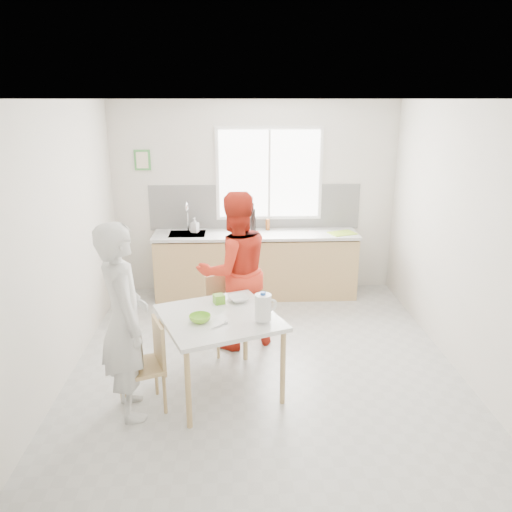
% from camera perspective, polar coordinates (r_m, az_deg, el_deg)
% --- Properties ---
extents(ground, '(4.50, 4.50, 0.00)m').
position_cam_1_polar(ground, '(5.48, 0.89, -12.04)').
color(ground, '#B7B7B2').
rests_on(ground, ground).
extents(room_shell, '(4.50, 4.50, 4.50)m').
position_cam_1_polar(room_shell, '(4.88, 0.98, 5.01)').
color(room_shell, silver).
rests_on(room_shell, ground).
extents(window, '(1.50, 0.06, 1.30)m').
position_cam_1_polar(window, '(7.07, 1.52, 9.36)').
color(window, white).
rests_on(window, room_shell).
extents(backsplash, '(3.00, 0.02, 0.65)m').
position_cam_1_polar(backsplash, '(7.16, -0.12, 5.60)').
color(backsplash, white).
rests_on(backsplash, room_shell).
extents(picture_frame, '(0.22, 0.03, 0.28)m').
position_cam_1_polar(picture_frame, '(7.15, -12.87, 10.64)').
color(picture_frame, '#449644').
rests_on(picture_frame, room_shell).
extents(kitchen_counter, '(2.84, 0.64, 1.37)m').
position_cam_1_polar(kitchen_counter, '(7.09, -0.05, -1.28)').
color(kitchen_counter, tan).
rests_on(kitchen_counter, ground).
extents(dining_table, '(1.31, 1.31, 0.78)m').
position_cam_1_polar(dining_table, '(4.71, -4.22, -7.71)').
color(dining_table, silver).
rests_on(dining_table, ground).
extents(chair_left, '(0.50, 0.50, 0.83)m').
position_cam_1_polar(chair_left, '(4.66, -12.30, -11.71)').
color(chair_left, tan).
rests_on(chair_left, ground).
extents(chair_far, '(0.50, 0.50, 0.83)m').
position_cam_1_polar(chair_far, '(5.61, -3.61, -6.09)').
color(chair_far, tan).
rests_on(chair_far, ground).
extents(person_white, '(0.63, 0.75, 1.76)m').
position_cam_1_polar(person_white, '(4.45, -14.81, -7.25)').
color(person_white, silver).
rests_on(person_white, ground).
extents(person_red, '(1.05, 0.94, 1.77)m').
position_cam_1_polar(person_red, '(5.52, -2.43, -1.70)').
color(person_red, red).
rests_on(person_red, ground).
extents(bowl_green, '(0.26, 0.26, 0.06)m').
position_cam_1_polar(bowl_green, '(4.56, -6.42, -7.10)').
color(bowl_green, '#82D330').
rests_on(bowl_green, dining_table).
extents(bowl_white, '(0.27, 0.27, 0.05)m').
position_cam_1_polar(bowl_white, '(4.97, -1.96, -4.90)').
color(bowl_white, white).
rests_on(bowl_white, dining_table).
extents(milk_jug, '(0.21, 0.15, 0.27)m').
position_cam_1_polar(milk_jug, '(4.49, 0.86, -5.84)').
color(milk_jug, white).
rests_on(milk_jug, dining_table).
extents(green_box, '(0.13, 0.13, 0.09)m').
position_cam_1_polar(green_box, '(4.93, -4.26, -4.92)').
color(green_box, '#69B62A').
rests_on(green_box, dining_table).
extents(spoon, '(0.13, 0.11, 0.01)m').
position_cam_1_polar(spoon, '(4.46, -4.26, -7.94)').
color(spoon, '#A5A5AA').
rests_on(spoon, dining_table).
extents(cutting_board, '(0.41, 0.35, 0.01)m').
position_cam_1_polar(cutting_board, '(7.02, 9.83, 2.59)').
color(cutting_board, '#9FCD2F').
rests_on(cutting_board, kitchen_counter).
extents(wine_bottle_a, '(0.07, 0.07, 0.32)m').
position_cam_1_polar(wine_bottle_a, '(7.03, -0.30, 4.17)').
color(wine_bottle_a, black).
rests_on(wine_bottle_a, kitchen_counter).
extents(wine_bottle_b, '(0.07, 0.07, 0.30)m').
position_cam_1_polar(wine_bottle_b, '(6.96, -0.35, 3.96)').
color(wine_bottle_b, black).
rests_on(wine_bottle_b, kitchen_counter).
extents(jar_amber, '(0.06, 0.06, 0.16)m').
position_cam_1_polar(jar_amber, '(7.09, 1.35, 3.61)').
color(jar_amber, brown).
rests_on(jar_amber, kitchen_counter).
extents(soap_bottle, '(0.12, 0.12, 0.21)m').
position_cam_1_polar(soap_bottle, '(7.02, -7.01, 3.54)').
color(soap_bottle, '#999999').
rests_on(soap_bottle, kitchen_counter).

